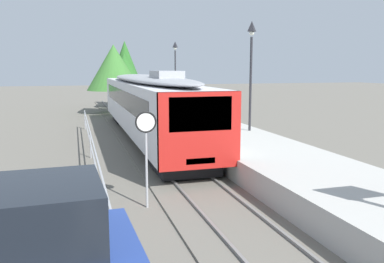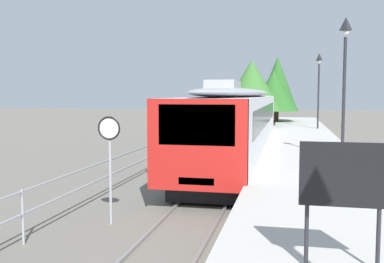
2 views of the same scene
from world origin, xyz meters
TOP-DOWN VIEW (x-y plane):
  - ground_plane at (-3.00, 22.00)m, footprint 160.00×160.00m
  - track_rails at (0.00, 22.00)m, footprint 3.20×60.00m
  - commuter_train at (0.00, 24.92)m, footprint 2.82×19.80m
  - station_platform at (3.25, 22.00)m, footprint 3.90×60.00m
  - platform_lamp_mid_platform at (4.48, 21.08)m, footprint 0.34×0.34m
  - platform_lamp_far_end at (4.48, 36.31)m, footprint 0.34×0.34m
  - platform_notice_board at (3.22, 9.73)m, footprint 1.20×0.08m
  - speed_limit_sign at (-2.01, 13.89)m, footprint 0.61×0.10m
  - carpark_fence at (-3.30, 12.00)m, footprint 0.06×36.06m
  - tree_behind_carpark at (-0.47, 38.69)m, footprint 4.76×4.76m
  - tree_behind_station_far at (1.33, 45.41)m, footprint 3.65×3.65m
  - tree_distant_left at (1.06, 43.97)m, footprint 4.54×4.54m

SIDE VIEW (x-z plane):
  - ground_plane at x=-3.00m, z-range 0.00..0.00m
  - track_rails at x=0.00m, z-range -0.04..0.10m
  - station_platform at x=3.25m, z-range 0.00..0.90m
  - carpark_fence at x=-3.30m, z-range 0.28..1.53m
  - speed_limit_sign at x=-2.01m, z-range 0.72..3.53m
  - commuter_train at x=0.00m, z-range 0.28..4.02m
  - platform_notice_board at x=3.22m, z-range 1.29..3.09m
  - tree_distant_left at x=1.06m, z-range 0.93..6.41m
  - tree_behind_carpark at x=-0.47m, z-range 1.04..7.10m
  - tree_behind_station_far at x=1.33m, z-range 1.00..7.85m
  - platform_lamp_mid_platform at x=4.48m, z-range 1.95..7.30m
  - platform_lamp_far_end at x=4.48m, z-range 1.95..7.30m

